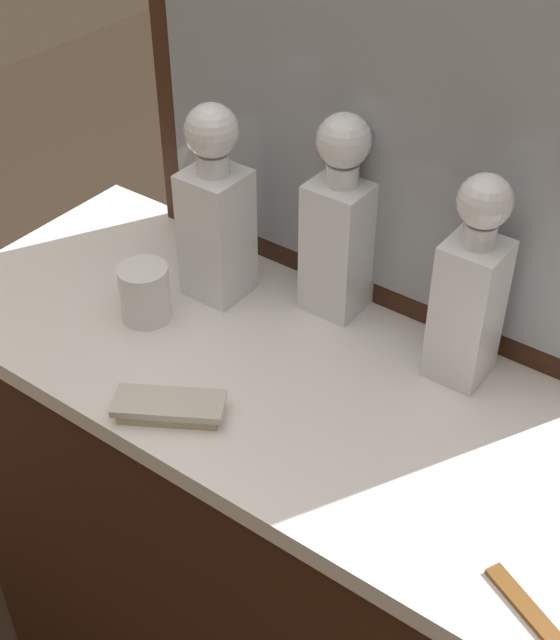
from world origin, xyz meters
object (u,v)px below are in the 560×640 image
crystal_tumbler_right (145,295)px  tortoiseshell_comb (537,620)px  crystal_decanter_far_right (469,300)px  crystal_decanter_center (339,234)px  silver_brush_center (169,407)px  crystal_decanter_far_left (216,221)px

crystal_tumbler_right → tortoiseshell_comb: size_ratio=0.62×
crystal_decanter_far_right → crystal_tumbler_right: 0.46m
tortoiseshell_comb → crystal_tumbler_right: bearing=168.3°
crystal_decanter_far_right → tortoiseshell_comb: crystal_decanter_far_right is taller
crystal_decanter_center → crystal_tumbler_right: 0.29m
crystal_tumbler_right → tortoiseshell_comb: crystal_tumbler_right is taller
crystal_decanter_center → tortoiseshell_comb: crystal_decanter_center is taller
silver_brush_center → tortoiseshell_comb: silver_brush_center is taller
crystal_decanter_far_left → crystal_tumbler_right: 0.15m
crystal_tumbler_right → silver_brush_center: bearing=-39.1°
silver_brush_center → tortoiseshell_comb: 0.50m
crystal_decanter_far_left → silver_brush_center: crystal_decanter_far_left is taller
crystal_decanter_center → tortoiseshell_comb: bearing=-35.4°
crystal_decanter_center → silver_brush_center: 0.35m
crystal_decanter_center → crystal_tumbler_right: size_ratio=3.57×
crystal_decanter_far_right → crystal_tumbler_right: (-0.42, -0.16, -0.08)m
tortoiseshell_comb → crystal_decanter_far_left: bearing=158.0°
silver_brush_center → crystal_decanter_center: bearing=82.8°
crystal_decanter_far_left → silver_brush_center: (0.12, -0.25, -0.11)m
silver_brush_center → tortoiseshell_comb: bearing=-0.5°
crystal_decanter_far_right → tortoiseshell_comb: bearing=-50.7°
crystal_decanter_far_right → crystal_decanter_far_left: bearing=-173.1°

